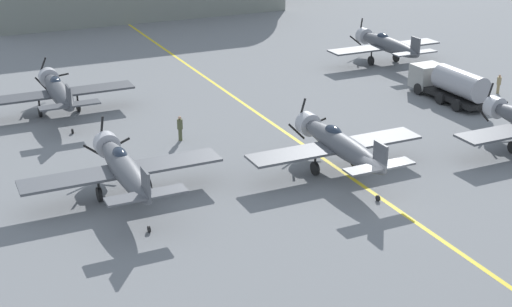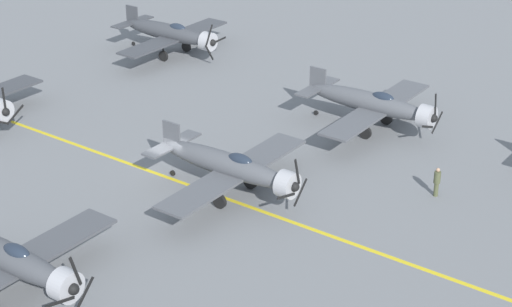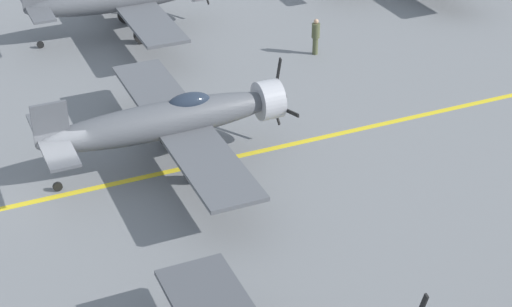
# 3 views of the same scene
# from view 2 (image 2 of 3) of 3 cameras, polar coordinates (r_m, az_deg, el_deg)

# --- Properties ---
(ground_plane) EXTENTS (400.00, 400.00, 0.00)m
(ground_plane) POSITION_cam_2_polar(r_m,az_deg,el_deg) (53.39, -5.86, -1.62)
(ground_plane) COLOR slate
(taxiway_stripe) EXTENTS (0.30, 160.00, 0.01)m
(taxiway_stripe) POSITION_cam_2_polar(r_m,az_deg,el_deg) (53.38, -5.86, -1.62)
(taxiway_stripe) COLOR yellow
(taxiway_stripe) RESTS_ON ground
(airplane_mid_left) EXTENTS (12.00, 9.98, 3.79)m
(airplane_mid_left) POSITION_cam_2_polar(r_m,az_deg,el_deg) (59.40, 7.80, 3.33)
(airplane_mid_left) COLOR #57595F
(airplane_mid_left) RESTS_ON ground
(airplane_mid_right) EXTENTS (12.00, 9.98, 3.76)m
(airplane_mid_right) POSITION_cam_2_polar(r_m,az_deg,el_deg) (43.12, -16.21, -6.70)
(airplane_mid_right) COLOR #4D4F54
(airplane_mid_right) RESTS_ON ground
(airplane_mid_center) EXTENTS (12.00, 9.98, 3.76)m
(airplane_mid_center) POSITION_cam_2_polar(r_m,az_deg,el_deg) (50.08, -1.73, -0.84)
(airplane_mid_center) COLOR #57595E
(airplane_mid_center) RESTS_ON ground
(airplane_near_left) EXTENTS (12.00, 9.98, 3.65)m
(airplane_near_left) POSITION_cam_2_polar(r_m,az_deg,el_deg) (74.09, -5.68, 7.99)
(airplane_near_left) COLOR #42454A
(airplane_near_left) RESTS_ON ground
(ground_crew_inspecting) EXTENTS (0.40, 0.40, 1.85)m
(ground_crew_inspecting) POSITION_cam_2_polar(r_m,az_deg,el_deg) (51.68, 11.97, -1.79)
(ground_crew_inspecting) COLOR #515638
(ground_crew_inspecting) RESTS_ON ground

